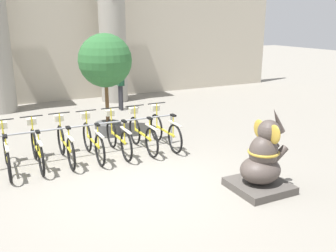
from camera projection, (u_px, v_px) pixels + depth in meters
ground_plane at (141, 184)px, 7.21m from camera, size 60.00×60.00×0.00m
building_facade at (51, 21)px, 13.80m from camera, size 20.00×0.20×6.00m
column_right at (112, 32)px, 13.91m from camera, size 1.25×1.25×5.16m
bike_rack at (91, 131)px, 8.54m from camera, size 4.24×0.05×0.77m
bicycle_0 at (6, 153)px, 7.69m from camera, size 0.48×1.78×1.02m
bicycle_1 at (37, 148)px, 7.99m from camera, size 0.48×1.78×1.02m
bicycle_2 at (65, 144)px, 8.27m from camera, size 0.48×1.78×1.02m
bicycle_3 at (93, 140)px, 8.49m from camera, size 0.48×1.78×1.02m
bicycle_4 at (118, 137)px, 8.76m from camera, size 0.48×1.78×1.02m
bicycle_5 at (142, 134)px, 9.00m from camera, size 0.48×1.78×1.02m
bicycle_6 at (165, 130)px, 9.27m from camera, size 0.48×1.78×1.02m
elephant_statue at (262, 163)px, 6.87m from camera, size 1.00×1.00×1.56m
person_pedestrian at (120, 79)px, 12.85m from camera, size 0.23×0.47×1.77m
potted_tree at (105, 65)px, 9.82m from camera, size 1.41×1.41×2.73m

